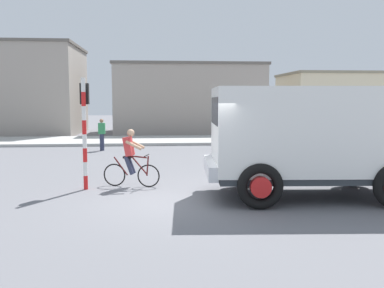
{
  "coord_description": "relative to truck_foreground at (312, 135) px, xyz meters",
  "views": [
    {
      "loc": [
        -0.55,
        -10.4,
        2.58
      ],
      "look_at": [
        0.53,
        2.5,
        1.2
      ],
      "focal_mm": 38.93,
      "sensor_mm": 36.0,
      "label": 1
    }
  ],
  "objects": [
    {
      "name": "ground_plane",
      "position": [
        -3.51,
        -0.21,
        -1.67
      ],
      "size": [
        120.0,
        120.0,
        0.0
      ],
      "primitive_type": "plane",
      "color": "slate"
    },
    {
      "name": "truck_foreground",
      "position": [
        0.0,
        0.0,
        0.0
      ],
      "size": [
        5.56,
        3.09,
        2.9
      ],
      "color": "white",
      "rests_on": "ground"
    },
    {
      "name": "sidewalk_far",
      "position": [
        -3.51,
        15.16,
        -1.59
      ],
      "size": [
        80.0,
        5.0,
        0.16
      ],
      "primitive_type": "cube",
      "color": "#ADADA8",
      "rests_on": "ground"
    },
    {
      "name": "pedestrian_near_kerb",
      "position": [
        -6.87,
        10.74,
        -0.82
      ],
      "size": [
        0.34,
        0.22,
        1.62
      ],
      "color": "#2D334C",
      "rests_on": "ground"
    },
    {
      "name": "building_corner_left",
      "position": [
        -15.22,
        22.06,
        1.66
      ],
      "size": [
        10.68,
        7.59,
        6.65
      ],
      "color": "#9E9389",
      "rests_on": "ground"
    },
    {
      "name": "cyclist",
      "position": [
        -4.85,
        1.7,
        -0.8
      ],
      "size": [
        1.69,
        0.58,
        1.72
      ],
      "color": "black",
      "rests_on": "ground"
    },
    {
      "name": "building_mid_block",
      "position": [
        -1.62,
        22.6,
        0.98
      ],
      "size": [
        11.36,
        7.58,
        5.29
      ],
      "color": "#9E9389",
      "rests_on": "ground"
    },
    {
      "name": "traffic_light_pole",
      "position": [
        -6.13,
        1.5,
        0.4
      ],
      "size": [
        0.24,
        0.43,
        3.2
      ],
      "color": "red",
      "rests_on": "ground"
    },
    {
      "name": "car_red_near",
      "position": [
        4.42,
        7.79,
        -0.85
      ],
      "size": [
        4.1,
        2.06,
        1.6
      ],
      "color": "red",
      "rests_on": "ground"
    },
    {
      "name": "building_corner_right",
      "position": [
        11.08,
        22.45,
        0.7
      ],
      "size": [
        9.59,
        6.69,
        4.72
      ],
      "color": "beige",
      "rests_on": "ground"
    }
  ]
}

